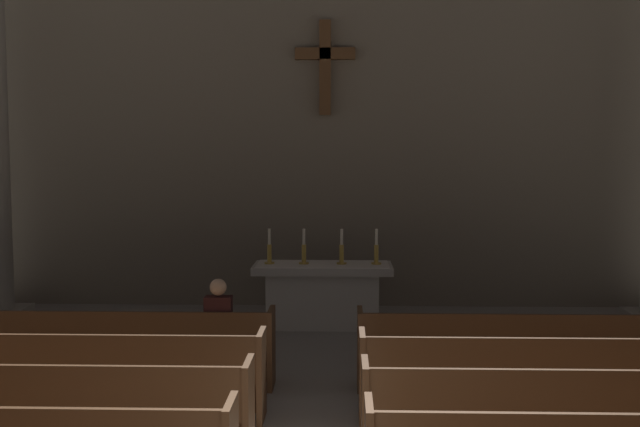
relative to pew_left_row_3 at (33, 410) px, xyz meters
The scene contains 13 objects.
pew_left_row_3 is the anchor object (origin of this frame).
pew_left_row_4 1.12m from the pew_left_row_3, 90.00° to the left, with size 4.01×0.50×0.95m.
pew_left_row_5 2.25m from the pew_left_row_3, 90.00° to the left, with size 4.01×0.50×0.95m.
pew_right_row_3 5.01m from the pew_left_row_3, ahead, with size 4.01×0.50×0.95m.
pew_right_row_4 5.13m from the pew_left_row_3, 12.66° to the left, with size 4.01×0.50×0.95m.
pew_right_row_5 5.49m from the pew_left_row_3, 24.20° to the left, with size 4.01×0.50×0.95m.
altar 6.00m from the pew_left_row_3, 65.36° to the left, with size 2.20×0.90×1.01m.
candlestick_outer_left 5.75m from the pew_left_row_3, 73.15° to the left, with size 0.16×0.16×0.56m.
candlestick_inner_left 5.93m from the pew_left_row_3, 68.02° to the left, with size 0.16×0.16×0.56m.
candlestick_inner_right 6.17m from the pew_left_row_3, 62.81° to the left, with size 0.16×0.16×0.56m.
candlestick_outer_right 6.44m from the pew_left_row_3, 58.43° to the left, with size 0.16×0.16×0.56m.
apse_with_cross 8.36m from the pew_left_row_3, 70.90° to the left, with size 12.22×0.45×7.71m.
lone_worshipper 2.67m from the pew_left_row_3, 59.39° to the left, with size 0.32×0.43×1.32m.
Camera 1 is at (0.33, -4.72, 2.89)m, focal length 44.19 mm.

